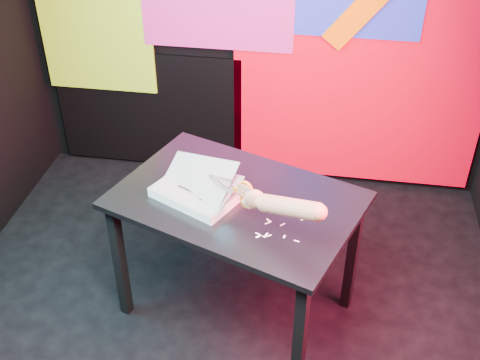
# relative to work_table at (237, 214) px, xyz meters

# --- Properties ---
(room) EXTENTS (3.01, 3.01, 2.71)m
(room) POSITION_rel_work_table_xyz_m (-0.08, -0.18, 0.70)
(room) COLOR black
(room) RESTS_ON ground
(backdrop) EXTENTS (2.88, 0.05, 2.08)m
(backdrop) POSITION_rel_work_table_xyz_m (-0.02, 1.28, 0.30)
(backdrop) COLOR red
(backdrop) RESTS_ON ground
(work_table) EXTENTS (1.32, 1.10, 0.75)m
(work_table) POSITION_rel_work_table_xyz_m (0.00, 0.00, 0.00)
(work_table) COLOR black
(work_table) RESTS_ON ground
(printout_stack) EXTENTS (0.47, 0.42, 0.20)m
(printout_stack) POSITION_rel_work_table_xyz_m (-0.18, -0.01, 0.12)
(printout_stack) COLOR beige
(printout_stack) RESTS_ON work_table
(scissors) EXTENTS (0.23, 0.14, 0.15)m
(scissors) POSITION_rel_work_table_xyz_m (0.05, -0.15, 0.24)
(scissors) COLOR #B5B5B5
(scissors) RESTS_ON printout_stack
(hand_forearm) EXTENTS (0.39, 0.26, 0.18)m
(hand_forearm) POSITION_rel_work_table_xyz_m (0.24, -0.27, 0.28)
(hand_forearm) COLOR #B66A5A
(hand_forearm) RESTS_ON work_table
(paper_clippings) EXTENTS (0.21, 0.19, 0.00)m
(paper_clippings) POSITION_rel_work_table_xyz_m (0.21, -0.20, 0.10)
(paper_clippings) COLOR white
(paper_clippings) RESTS_ON work_table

